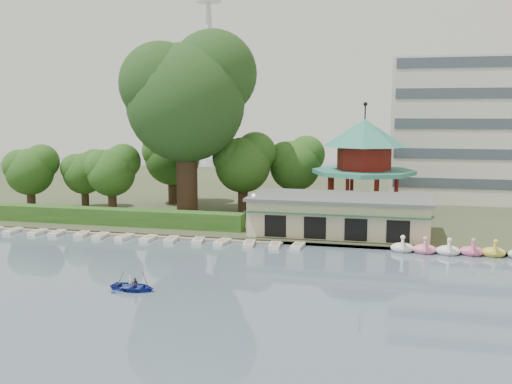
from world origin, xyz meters
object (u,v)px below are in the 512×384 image
(rowboat_with_passengers, at_px, (133,284))
(dock, at_px, (126,234))
(boathouse, at_px, (339,214))
(big_tree, at_px, (188,93))
(pavilion, at_px, (364,158))

(rowboat_with_passengers, bearing_deg, dock, 117.52)
(boathouse, distance_m, big_tree, 23.60)
(big_tree, bearing_deg, pavilion, 10.27)
(rowboat_with_passengers, bearing_deg, pavilion, 64.61)
(boathouse, relative_size, rowboat_with_passengers, 3.73)
(pavilion, bearing_deg, big_tree, -169.73)
(dock, distance_m, big_tree, 18.94)
(dock, height_order, pavilion, pavilion)
(dock, height_order, rowboat_with_passengers, rowboat_with_passengers)
(boathouse, xyz_separation_m, rowboat_with_passengers, (-13.11, -21.82, -1.88))
(big_tree, xyz_separation_m, rowboat_with_passengers, (5.69, -28.08, -14.69))
(rowboat_with_passengers, bearing_deg, boathouse, 59.00)
(boathouse, relative_size, pavilion, 1.38)
(boathouse, height_order, rowboat_with_passengers, boathouse)
(boathouse, height_order, pavilion, pavilion)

